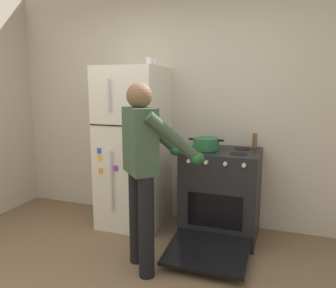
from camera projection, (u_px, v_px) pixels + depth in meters
name	position (u px, v px, depth m)	size (l,w,h in m)	color
kitchen_wall_back	(183.00, 105.00, 3.85)	(6.00, 0.10, 2.70)	beige
refrigerator	(134.00, 148.00, 3.73)	(0.68, 0.72, 1.78)	silver
stove_range	(221.00, 195.00, 3.45)	(0.76, 1.23, 0.93)	black
person_cook	(145.00, 161.00, 2.75)	(0.70, 0.72, 1.60)	black
red_pot	(206.00, 144.00, 3.39)	(0.36, 0.26, 0.12)	#236638
coffee_mug	(150.00, 62.00, 3.56)	(0.11, 0.08, 0.10)	silver
pepper_mill	(255.00, 141.00, 3.46)	(0.05, 0.05, 0.16)	brown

